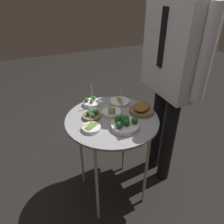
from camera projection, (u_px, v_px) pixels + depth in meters
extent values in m
plane|color=black|center=(112.00, 190.00, 1.85)|extent=(8.00, 8.00, 0.00)
cylinder|color=#939399|center=(112.00, 119.00, 1.47)|extent=(0.63, 0.63, 0.02)
cylinder|color=#B7B7BC|center=(97.00, 186.00, 1.45)|extent=(0.02, 0.02, 0.71)
cylinder|color=#B7B7BC|center=(81.00, 150.00, 1.75)|extent=(0.02, 0.02, 0.71)
cylinder|color=#B7B7BC|center=(146.00, 169.00, 1.58)|extent=(0.02, 0.02, 0.71)
cylinder|color=#B7B7BC|center=(124.00, 139.00, 1.87)|extent=(0.02, 0.02, 0.71)
cylinder|color=white|center=(112.00, 113.00, 1.50)|extent=(0.13, 0.13, 0.03)
ellipsoid|color=#5B8938|center=(115.00, 110.00, 1.49)|extent=(0.11, 0.05, 0.01)
ellipsoid|color=#5B8938|center=(113.00, 111.00, 1.49)|extent=(0.11, 0.05, 0.01)
ellipsoid|color=#5B8938|center=(112.00, 111.00, 1.49)|extent=(0.11, 0.05, 0.01)
ellipsoid|color=#5B8938|center=(110.00, 111.00, 1.49)|extent=(0.11, 0.05, 0.01)
ellipsoid|color=#5B8938|center=(109.00, 111.00, 1.49)|extent=(0.11, 0.05, 0.01)
cylinder|color=silver|center=(110.00, 108.00, 1.44)|extent=(0.01, 0.01, 0.14)
cylinder|color=silver|center=(125.00, 126.00, 1.36)|extent=(0.18, 0.18, 0.03)
sphere|color=#236023|center=(127.00, 122.00, 1.33)|extent=(0.04, 0.04, 0.04)
sphere|color=#236023|center=(135.00, 120.00, 1.35)|extent=(0.04, 0.04, 0.04)
sphere|color=#236023|center=(125.00, 119.00, 1.35)|extent=(0.05, 0.05, 0.05)
sphere|color=#236023|center=(118.00, 119.00, 1.36)|extent=(0.04, 0.04, 0.04)
sphere|color=#236023|center=(119.00, 125.00, 1.31)|extent=(0.04, 0.04, 0.04)
cylinder|color=silver|center=(121.00, 114.00, 1.37)|extent=(0.01, 0.01, 0.15)
cylinder|color=brown|center=(92.00, 116.00, 1.47)|extent=(0.12, 0.12, 0.02)
sphere|color=#236023|center=(92.00, 115.00, 1.43)|extent=(0.03, 0.03, 0.03)
sphere|color=#236023|center=(96.00, 111.00, 1.46)|extent=(0.04, 0.04, 0.04)
sphere|color=#236023|center=(90.00, 111.00, 1.47)|extent=(0.03, 0.03, 0.03)
sphere|color=#236023|center=(89.00, 113.00, 1.45)|extent=(0.03, 0.03, 0.03)
cylinder|color=brown|center=(141.00, 111.00, 1.52)|extent=(0.17, 0.17, 0.03)
ellipsoid|color=brown|center=(142.00, 107.00, 1.51)|extent=(0.17, 0.17, 0.04)
cylinder|color=silver|center=(142.00, 98.00, 1.52)|extent=(0.01, 0.01, 0.17)
cylinder|color=white|center=(92.00, 103.00, 1.61)|extent=(0.13, 0.13, 0.03)
sphere|color=#2D7028|center=(92.00, 101.00, 1.58)|extent=(0.03, 0.03, 0.03)
sphere|color=#2D7028|center=(94.00, 98.00, 1.62)|extent=(0.03, 0.03, 0.03)
sphere|color=#2D7028|center=(86.00, 100.00, 1.59)|extent=(0.03, 0.03, 0.03)
cylinder|color=silver|center=(92.00, 96.00, 1.54)|extent=(0.01, 0.01, 0.18)
cylinder|color=silver|center=(91.00, 128.00, 1.35)|extent=(0.12, 0.12, 0.02)
ellipsoid|color=olive|center=(93.00, 127.00, 1.33)|extent=(0.06, 0.09, 0.01)
ellipsoid|color=olive|center=(92.00, 126.00, 1.34)|extent=(0.06, 0.09, 0.01)
ellipsoid|color=olive|center=(91.00, 126.00, 1.34)|extent=(0.06, 0.09, 0.01)
ellipsoid|color=olive|center=(89.00, 125.00, 1.35)|extent=(0.06, 0.09, 0.01)
cylinder|color=silver|center=(90.00, 118.00, 1.35)|extent=(0.01, 0.01, 0.13)
cylinder|color=white|center=(119.00, 102.00, 1.63)|extent=(0.15, 0.15, 0.02)
ellipsoid|color=#7AA847|center=(121.00, 100.00, 1.62)|extent=(0.12, 0.03, 0.01)
ellipsoid|color=#7AA847|center=(119.00, 100.00, 1.62)|extent=(0.12, 0.03, 0.01)
ellipsoid|color=#7AA847|center=(118.00, 100.00, 1.62)|extent=(0.12, 0.03, 0.01)
cylinder|color=silver|center=(122.00, 97.00, 1.56)|extent=(0.01, 0.01, 0.14)
cylinder|color=black|center=(157.00, 129.00, 1.90)|extent=(0.10, 0.10, 0.82)
cylinder|color=black|center=(168.00, 140.00, 1.77)|extent=(0.10, 0.10, 0.82)
cube|color=silver|center=(176.00, 49.00, 1.45)|extent=(0.46, 0.22, 0.62)
cube|color=black|center=(162.00, 39.00, 1.37)|extent=(0.05, 0.01, 0.37)
cylinder|color=silver|center=(154.00, 36.00, 1.65)|extent=(0.08, 0.08, 0.57)
cylinder|color=silver|center=(206.00, 56.00, 1.23)|extent=(0.08, 0.08, 0.57)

